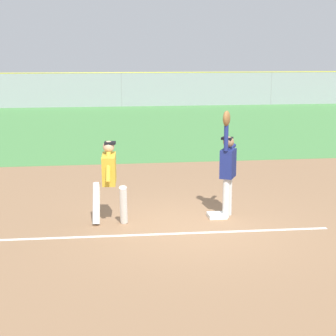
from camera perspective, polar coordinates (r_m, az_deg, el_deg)
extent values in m
plane|color=#936D4C|center=(11.36, 3.09, -5.93)|extent=(79.11, 79.11, 0.00)
cube|color=#4C8C47|center=(27.16, -3.52, 4.40)|extent=(40.10, 19.16, 0.01)
cube|color=white|center=(10.92, -14.95, -7.03)|extent=(12.00, 0.40, 0.01)
cube|color=white|center=(11.97, 5.00, -4.83)|extent=(0.38, 0.38, 0.08)
cylinder|color=silver|center=(12.07, 6.17, -2.82)|extent=(0.20, 0.20, 0.85)
cylinder|color=silver|center=(11.88, 5.95, -3.05)|extent=(0.20, 0.20, 0.85)
cube|color=navy|center=(11.82, 6.14, 0.47)|extent=(0.43, 0.51, 0.60)
sphere|color=#8C6647|center=(11.74, 6.18, 2.65)|extent=(0.31, 0.31, 0.23)
cube|color=black|center=(11.73, 6.04, 3.02)|extent=(0.29, 0.28, 0.05)
cylinder|color=navy|center=(11.50, 5.95, 3.26)|extent=(0.12, 0.12, 0.62)
cylinder|color=navy|center=(11.97, 6.41, 2.07)|extent=(0.37, 0.59, 0.09)
ellipsoid|color=brown|center=(11.45, 5.98, 5.04)|extent=(0.25, 0.31, 0.32)
cylinder|color=white|center=(11.31, -4.56, -3.78)|extent=(0.20, 0.45, 0.85)
cylinder|color=white|center=(11.50, -7.31, -3.58)|extent=(0.20, 0.45, 0.85)
cube|color=gold|center=(11.23, -6.03, -0.11)|extent=(0.32, 0.55, 0.66)
sphere|color=#DBAD84|center=(11.15, -6.08, 2.18)|extent=(0.25, 0.25, 0.23)
cube|color=black|center=(11.13, -5.92, 2.56)|extent=(0.24, 0.22, 0.05)
cylinder|color=gold|center=(11.43, -5.96, 0.52)|extent=(0.13, 0.41, 0.58)
cylinder|color=gold|center=(11.00, -6.12, 0.08)|extent=(0.13, 0.41, 0.58)
sphere|color=white|center=(11.64, 5.98, 3.05)|extent=(0.07, 0.07, 0.07)
cube|color=#93999E|center=(36.58, -4.76, 7.93)|extent=(40.10, 0.06, 2.15)
cylinder|color=yellow|center=(36.53, -4.79, 9.65)|extent=(40.10, 0.06, 0.06)
cylinder|color=gray|center=(36.58, -4.76, 7.93)|extent=(0.08, 0.08, 2.15)
cylinder|color=gray|center=(38.48, 10.46, 7.96)|extent=(0.08, 0.08, 2.15)
cube|color=white|center=(40.48, -13.28, 7.31)|extent=(4.49, 2.13, 0.55)
cube|color=#2D333D|center=(40.45, -13.32, 7.98)|extent=(2.29, 1.86, 0.40)
cylinder|color=black|center=(41.42, -11.20, 7.11)|extent=(0.61, 0.25, 0.60)
cylinder|color=black|center=(39.53, -11.20, 6.90)|extent=(0.61, 0.25, 0.60)
cylinder|color=black|center=(41.53, -15.23, 6.93)|extent=(0.61, 0.25, 0.60)
cylinder|color=black|center=(39.64, -15.42, 6.72)|extent=(0.61, 0.25, 0.60)
cube|color=#1E6B33|center=(40.63, -5.83, 7.57)|extent=(4.55, 2.27, 0.55)
cube|color=#2D333D|center=(40.60, -5.84, 8.24)|extent=(2.34, 1.93, 0.40)
cylinder|color=black|center=(41.79, -4.00, 7.34)|extent=(0.62, 0.27, 0.60)
cylinder|color=black|center=(39.92, -3.57, 7.14)|extent=(0.62, 0.27, 0.60)
cylinder|color=black|center=(41.44, -7.99, 7.22)|extent=(0.62, 0.27, 0.60)
cylinder|color=black|center=(39.56, -7.75, 7.02)|extent=(0.62, 0.27, 0.60)
cube|color=black|center=(40.38, 1.25, 7.60)|extent=(4.43, 1.98, 0.55)
cube|color=#2D333D|center=(40.35, 1.25, 8.27)|extent=(2.23, 1.79, 0.40)
cylinder|color=black|center=(41.56, 3.05, 7.32)|extent=(0.60, 0.23, 0.60)
cylinder|color=black|center=(39.70, 3.53, 7.12)|extent=(0.60, 0.23, 0.60)
cylinder|color=black|center=(41.16, -0.96, 7.30)|extent=(0.60, 0.23, 0.60)
cylinder|color=black|center=(39.27, -0.66, 7.09)|extent=(0.60, 0.23, 0.60)
cube|color=#23389E|center=(42.23, 7.60, 7.68)|extent=(4.51, 2.17, 0.55)
cube|color=#2D333D|center=(42.20, 7.62, 8.32)|extent=(2.30, 1.88, 0.40)
cylinder|color=black|center=(43.63, 8.99, 7.40)|extent=(0.61, 0.26, 0.60)
cylinder|color=black|center=(41.86, 9.91, 7.20)|extent=(0.61, 0.26, 0.60)
cylinder|color=black|center=(42.70, 5.31, 7.41)|extent=(0.61, 0.26, 0.60)
cylinder|color=black|center=(40.89, 6.09, 7.20)|extent=(0.61, 0.26, 0.60)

